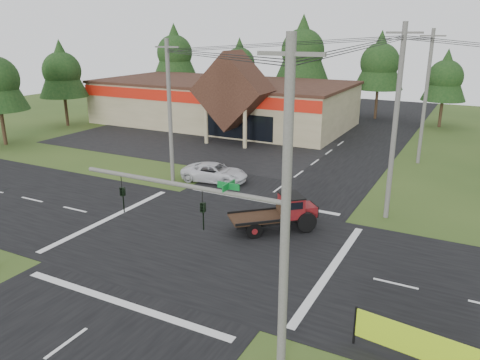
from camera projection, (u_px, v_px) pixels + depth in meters
The scene contains 19 objects.
ground at pixel (208, 241), 25.68m from camera, with size 120.00×120.00×0.00m, color #2C4719.
road_ns at pixel (208, 240), 25.68m from camera, with size 12.00×120.00×0.02m, color black.
road_ew at pixel (208, 240), 25.67m from camera, with size 120.00×12.00×0.02m, color black.
parking_apron at pixel (187, 143), 47.88m from camera, with size 28.00×14.00×0.02m, color black.
cvs_building at pixel (223, 102), 56.71m from camera, with size 30.40×18.20×9.19m.
traffic_signal_mast at pixel (237, 240), 15.43m from camera, with size 8.12×0.24×7.00m.
utility_pole_nr at pixel (286, 214), 14.32m from camera, with size 2.00×0.30×11.00m.
utility_pole_nw at pixel (170, 111), 34.31m from camera, with size 2.00×0.30×10.50m.
utility_pole_ne at pixel (395, 123), 27.11m from camera, with size 2.00×0.30×11.50m.
utility_pole_n at pixel (426, 97), 38.97m from camera, with size 2.00×0.30×11.20m.
tree_row_a at pixel (175, 51), 70.21m from camera, with size 6.72×6.72×12.12m.
tree_row_b at pixel (240, 61), 67.90m from camera, with size 5.60×5.60×10.10m.
tree_row_c at pixel (303, 48), 62.03m from camera, with size 7.28×7.28×13.13m.
tree_row_d at pixel (380, 61), 58.88m from camera, with size 6.16×6.16×11.11m.
tree_row_e at pixel (446, 75), 54.07m from camera, with size 5.04×5.04×9.09m.
tree_side_w at pixel (62, 69), 54.62m from camera, with size 5.60×5.60×10.10m.
antique_flatbed_truck at pixel (275, 213), 26.74m from camera, with size 1.92×5.02×2.10m, color #560C14, non-canonical shape.
roadside_banner at pixel (418, 348), 15.79m from camera, with size 4.58×0.13×1.56m, color #A3CA1A, non-canonical shape.
white_pickup at pixel (215, 173), 35.56m from camera, with size 2.31×5.01×1.39m, color silver.
Camera 1 is at (12.42, -19.95, 11.02)m, focal length 35.00 mm.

